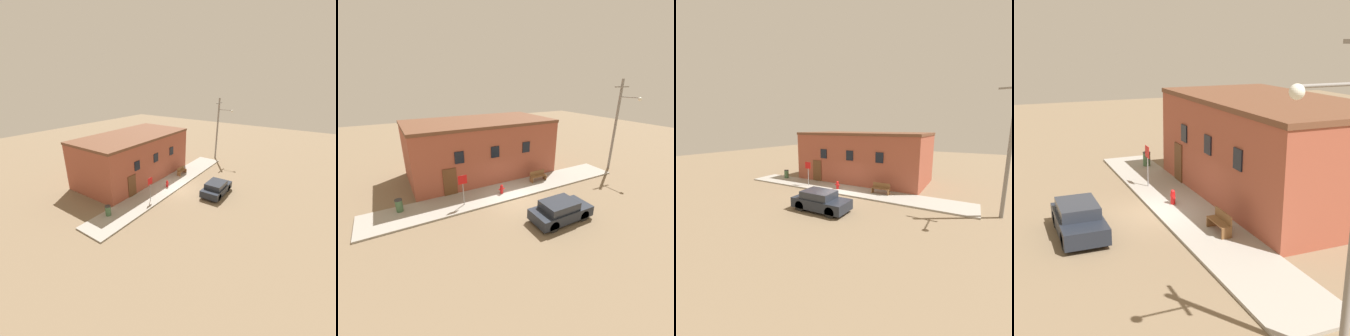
% 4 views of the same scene
% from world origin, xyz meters
% --- Properties ---
extents(ground_plane, '(80.00, 80.00, 0.00)m').
position_xyz_m(ground_plane, '(0.00, 0.00, 0.00)').
color(ground_plane, '#7A664C').
extents(sidewalk, '(20.50, 2.83, 0.12)m').
position_xyz_m(sidewalk, '(0.00, 1.41, 0.06)').
color(sidewalk, '#9E998E').
rests_on(sidewalk, ground).
extents(brick_building, '(12.56, 6.59, 4.96)m').
position_xyz_m(brick_building, '(-0.31, 6.06, 2.48)').
color(brick_building, '#9E4C38').
rests_on(brick_building, ground).
extents(fire_hydrant, '(0.48, 0.23, 0.71)m').
position_xyz_m(fire_hydrant, '(-0.61, 1.16, 0.47)').
color(fire_hydrant, red).
rests_on(fire_hydrant, sidewalk).
extents(stop_sign, '(0.61, 0.06, 2.19)m').
position_xyz_m(stop_sign, '(-3.67, 0.91, 1.63)').
color(stop_sign, gray).
rests_on(stop_sign, sidewalk).
extents(bench, '(1.45, 0.44, 0.87)m').
position_xyz_m(bench, '(3.20, 1.75, 0.54)').
color(bench, brown).
rests_on(bench, sidewalk).
extents(trash_bin, '(0.47, 0.47, 0.85)m').
position_xyz_m(trash_bin, '(-7.66, 2.13, 0.55)').
color(trash_bin, '#426642').
rests_on(trash_bin, sidewalk).
extents(utility_pole, '(1.80, 2.10, 8.33)m').
position_xyz_m(utility_pole, '(11.33, 0.88, 4.53)').
color(utility_pole, gray).
rests_on(utility_pole, ground).
extents(parked_car, '(3.82, 1.76, 1.33)m').
position_xyz_m(parked_car, '(1.02, -3.54, 0.65)').
color(parked_car, black).
rests_on(parked_car, ground).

